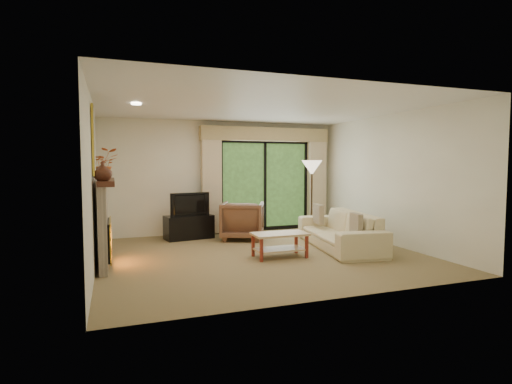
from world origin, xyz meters
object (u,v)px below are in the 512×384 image
object	(u,v)px
armchair	(243,220)
coffee_table	(280,245)
media_console	(189,227)
sofa	(339,230)

from	to	relation	value
armchair	coffee_table	distance (m)	1.81
media_console	armchair	world-z (taller)	armchair
media_console	coffee_table	bearing A→B (deg)	-71.83
media_console	coffee_table	world-z (taller)	media_console
media_console	armchair	size ratio (longest dim) A/B	1.14
media_console	sofa	xyz separation A→B (m)	(2.56, -1.91, 0.09)
armchair	coffee_table	size ratio (longest dim) A/B	0.95
sofa	armchair	bearing A→B (deg)	-125.89
armchair	coffee_table	xyz separation A→B (m)	(0.09, -1.80, -0.20)
media_console	coffee_table	xyz separation A→B (m)	(1.17, -2.24, -0.04)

